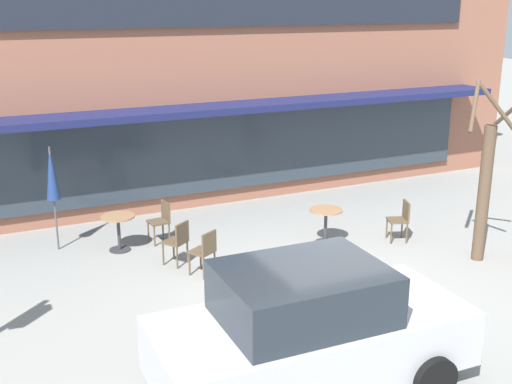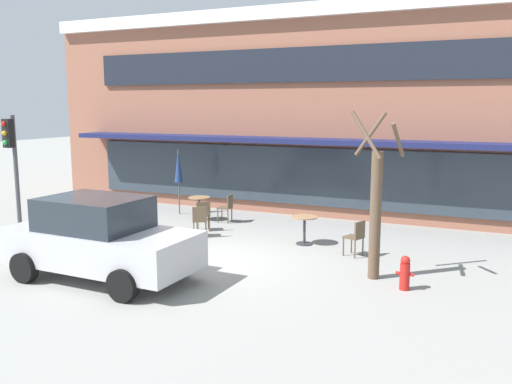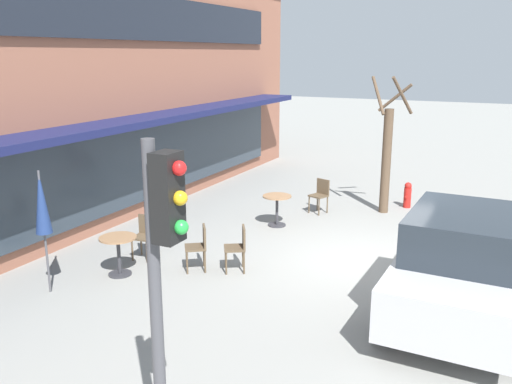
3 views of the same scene
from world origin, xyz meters
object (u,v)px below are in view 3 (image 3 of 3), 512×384
Objects in this scene: patio_umbrella_green_folded at (42,203)px; fire_hydrant at (408,195)px; cafe_chair_3 at (238,245)px; parked_sedan at (463,264)px; cafe_table_streetside at (119,249)px; cafe_chair_1 at (199,244)px; street_tree at (387,154)px; cafe_table_near_wall at (277,205)px; cafe_chair_2 at (320,193)px; traffic_light_pole at (163,262)px; cafe_chair_0 at (145,233)px.

patio_umbrella_green_folded is 3.12× the size of fire_hydrant.
cafe_chair_3 is 4.06m from parked_sedan.
cafe_chair_1 is (0.87, -1.25, 0.01)m from cafe_table_streetside.
cafe_chair_1 is 0.25× the size of street_tree.
street_tree reaches higher than cafe_table_near_wall.
parked_sedan is 6.02× the size of fire_hydrant.
fire_hydrant is (1.50, -1.99, -0.17)m from cafe_chair_2.
cafe_table_near_wall is 8.44m from traffic_light_pole.
cafe_chair_1 is (-3.23, 0.23, 0.01)m from cafe_table_near_wall.
fire_hydrant is (8.28, -4.65, -1.27)m from patio_umbrella_green_folded.
cafe_chair_0 and cafe_chair_2 have the same top height.
cafe_chair_3 is 1.26× the size of fire_hydrant.
cafe_chair_1 is at bearing 28.62° from traffic_light_pole.
cafe_table_streetside is 0.35× the size of patio_umbrella_green_folded.
cafe_chair_0 is at bearing 86.35° from cafe_chair_1.
cafe_chair_0 is 0.21× the size of parked_sedan.
cafe_chair_3 is (1.16, -1.95, 0.01)m from cafe_table_streetside.
cafe_chair_2 and cafe_chair_3 have the same top height.
cafe_table_near_wall is 5.45m from parked_sedan.
cafe_chair_2 is (4.68, -2.15, 0.00)m from cafe_chair_0.
cafe_chair_2 reaches higher than cafe_table_streetside.
traffic_light_pole is (-4.77, -3.90, 1.77)m from cafe_chair_0.
cafe_chair_2 reaches higher than fire_hydrant.
cafe_chair_2 is at bearing -19.99° from cafe_table_streetside.
cafe_chair_0 is 0.26× the size of traffic_light_pole.
cafe_table_near_wall is 3.98m from fire_hydrant.
patio_umbrella_green_folded reaches higher than cafe_chair_0.
street_tree reaches higher than traffic_light_pole.
street_tree reaches higher than cafe_chair_0.
cafe_table_streetside is at bearing 124.82° from cafe_chair_1.
fire_hydrant is at bearing -29.32° from patio_umbrella_green_folded.
cafe_table_streetside is 0.96m from cafe_chair_0.
cafe_chair_0 is 7.44m from fire_hydrant.
cafe_chair_2 is (5.63, -2.05, 0.01)m from cafe_table_streetside.
cafe_chair_3 is 5.60m from traffic_light_pole.
traffic_light_pole reaches higher than patio_umbrella_green_folded.
cafe_table_near_wall reaches higher than fire_hydrant.
parked_sedan is at bearing -24.12° from traffic_light_pole.
patio_umbrella_green_folded is at bearing 158.29° from cafe_table_near_wall.
cafe_chair_2 is at bearing 40.87° from parked_sedan.
cafe_chair_1 is at bearing 157.27° from street_tree.
cafe_chair_2 is 9.77m from traffic_light_pole.
cafe_chair_3 is at bearing -67.48° from cafe_chair_1.
parked_sedan is at bearing -79.85° from cafe_table_streetside.
cafe_chair_2 is 6.04m from parked_sedan.
cafe_table_streetside is 0.85× the size of cafe_chair_0.
cafe_chair_2 is 0.26× the size of traffic_light_pole.
cafe_chair_0 is 1.00× the size of cafe_chair_2.
cafe_chair_1 reaches higher than fire_hydrant.
cafe_table_streetside is at bearing 160.01° from cafe_chair_2.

